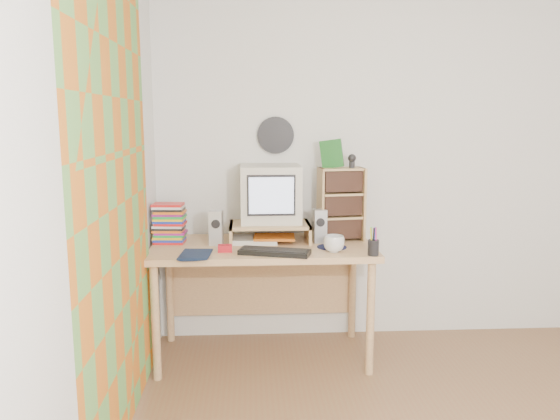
{
  "coord_description": "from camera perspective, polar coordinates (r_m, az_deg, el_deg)",
  "views": [
    {
      "loc": [
        -1.11,
        -2.0,
        1.55
      ],
      "look_at": [
        -0.92,
        1.33,
        0.98
      ],
      "focal_mm": 35.0,
      "sensor_mm": 36.0,
      "label": 1
    }
  ],
  "objects": [
    {
      "name": "speaker_left",
      "position": [
        3.47,
        -6.69,
        -1.86
      ],
      "size": [
        0.09,
        0.09,
        0.22
      ],
      "primitive_type": "cube",
      "rotation": [
        0.0,
        0.0,
        -0.11
      ],
      "color": "#BCBDC2",
      "rests_on": "desk"
    },
    {
      "name": "webcam",
      "position": [
        3.56,
        7.53,
        5.11
      ],
      "size": [
        0.06,
        0.06,
        0.09
      ],
      "primitive_type": null,
      "rotation": [
        0.0,
        0.0,
        0.07
      ],
      "color": "black",
      "rests_on": "cd_rack"
    },
    {
      "name": "keyboard",
      "position": [
        3.23,
        -0.57,
        -4.41
      ],
      "size": [
        0.44,
        0.25,
        0.03
      ],
      "primitive_type": "cube",
      "rotation": [
        0.0,
        0.0,
        -0.29
      ],
      "color": "black",
      "rests_on": "desk"
    },
    {
      "name": "mug",
      "position": [
        3.29,
        5.66,
        -3.54
      ],
      "size": [
        0.14,
        0.14,
        0.1
      ],
      "primitive_type": "imported",
      "rotation": [
        0.0,
        0.0,
        -0.08
      ],
      "color": "silver",
      "rests_on": "desk"
    },
    {
      "name": "monitor_riser",
      "position": [
        3.55,
        -1.07,
        -1.8
      ],
      "size": [
        0.52,
        0.3,
        0.12
      ],
      "color": "tan",
      "rests_on": "desk"
    },
    {
      "name": "game_box",
      "position": [
        3.56,
        5.43,
        5.87
      ],
      "size": [
        0.14,
        0.07,
        0.18
      ],
      "primitive_type": "cube",
      "rotation": [
        0.0,
        0.0,
        -0.32
      ],
      "color": "#19591E",
      "rests_on": "cd_rack"
    },
    {
      "name": "cd_rack",
      "position": [
        3.59,
        6.39,
        0.61
      ],
      "size": [
        0.3,
        0.19,
        0.48
      ],
      "primitive_type": "cube",
      "rotation": [
        0.0,
        0.0,
        0.13
      ],
      "color": "tan",
      "rests_on": "desk"
    },
    {
      "name": "crt_monitor",
      "position": [
        3.57,
        -1.01,
        1.69
      ],
      "size": [
        0.39,
        0.39,
        0.37
      ],
      "primitive_type": "cube",
      "rotation": [
        0.0,
        0.0,
        0.01
      ],
      "color": "beige",
      "rests_on": "monitor_riser"
    },
    {
      "name": "curtain",
      "position": [
        2.58,
        -16.64,
        0.37
      ],
      "size": [
        0.0,
        2.2,
        2.2
      ],
      "primitive_type": "plane",
      "rotation": [
        1.57,
        0.0,
        1.57
      ],
      "color": "#C4661B",
      "rests_on": "left_wall"
    },
    {
      "name": "mousepad",
      "position": [
        3.42,
        5.43,
        -3.87
      ],
      "size": [
        0.22,
        0.22,
        0.0
      ],
      "primitive_type": "cylinder",
      "rotation": [
        0.0,
        0.0,
        -0.2
      ],
      "color": "black",
      "rests_on": "desk"
    },
    {
      "name": "left_wall",
      "position": [
        2.12,
        -20.78,
        0.95
      ],
      "size": [
        0.0,
        3.5,
        3.5
      ],
      "primitive_type": "plane",
      "rotation": [
        1.57,
        0.0,
        1.57
      ],
      "color": "silver",
      "rests_on": "floor"
    },
    {
      "name": "wall_disc",
      "position": [
        3.74,
        -0.47,
        7.82
      ],
      "size": [
        0.25,
        0.02,
        0.25
      ],
      "primitive_type": "cylinder",
      "rotation": [
        1.57,
        0.0,
        0.0
      ],
      "color": "black",
      "rests_on": "back_wall"
    },
    {
      "name": "red_box",
      "position": [
        3.31,
        -5.77,
        -4.01
      ],
      "size": [
        0.09,
        0.06,
        0.04
      ],
      "primitive_type": "cube",
      "rotation": [
        0.0,
        0.0,
        0.04
      ],
      "color": "#A9121C",
      "rests_on": "desk"
    },
    {
      "name": "diary",
      "position": [
        3.23,
        -10.34,
        -4.42
      ],
      "size": [
        0.22,
        0.17,
        0.04
      ],
      "primitive_type": "imported",
      "rotation": [
        0.0,
        0.0,
        -0.07
      ],
      "color": "#0E1A36",
      "rests_on": "desk"
    },
    {
      "name": "pen_cup",
      "position": [
        3.24,
        9.74,
        -3.58
      ],
      "size": [
        0.08,
        0.08,
        0.13
      ],
      "primitive_type": null,
      "rotation": [
        0.0,
        0.0,
        -0.27
      ],
      "color": "black",
      "rests_on": "desk"
    },
    {
      "name": "speaker_right",
      "position": [
        3.53,
        4.16,
        -1.68
      ],
      "size": [
        0.09,
        0.09,
        0.22
      ],
      "primitive_type": "cube",
      "rotation": [
        0.0,
        0.0,
        0.11
      ],
      "color": "#BCBDC2",
      "rests_on": "desk"
    },
    {
      "name": "back_wall",
      "position": [
        3.92,
        13.28,
        5.01
      ],
      "size": [
        3.5,
        0.0,
        3.5
      ],
      "primitive_type": "plane",
      "rotation": [
        1.57,
        0.0,
        0.0
      ],
      "color": "silver",
      "rests_on": "floor"
    },
    {
      "name": "papers",
      "position": [
        3.55,
        -1.91,
        -3.03
      ],
      "size": [
        0.31,
        0.24,
        0.04
      ],
      "primitive_type": null,
      "rotation": [
        0.0,
        0.0,
        -0.05
      ],
      "color": "beige",
      "rests_on": "desk"
    },
    {
      "name": "desk",
      "position": [
        3.57,
        -1.84,
        -5.53
      ],
      "size": [
        1.4,
        0.7,
        0.75
      ],
      "color": "tan",
      "rests_on": "floor"
    },
    {
      "name": "dvd_stack",
      "position": [
        3.57,
        -11.47,
        -1.25
      ],
      "size": [
        0.2,
        0.15,
        0.27
      ],
      "primitive_type": null,
      "rotation": [
        0.0,
        0.0,
        -0.07
      ],
      "color": "brown",
      "rests_on": "desk"
    }
  ]
}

